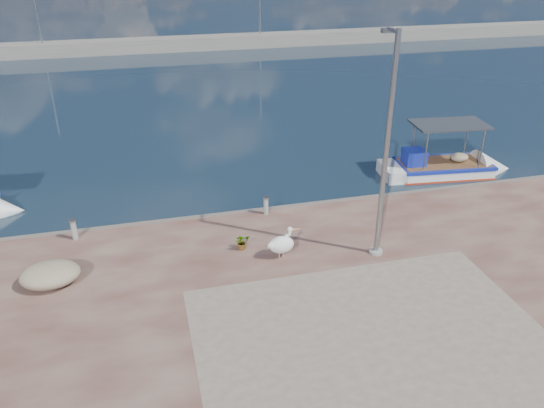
{
  "coord_description": "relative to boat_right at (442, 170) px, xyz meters",
  "views": [
    {
      "loc": [
        -4.09,
        -12.26,
        9.67
      ],
      "look_at": [
        0.0,
        3.8,
        1.3
      ],
      "focal_mm": 35.0,
      "sensor_mm": 36.0,
      "label": 1
    }
  ],
  "objects": [
    {
      "name": "ground",
      "position": [
        -8.86,
        -7.34,
        -0.22
      ],
      "size": [
        1400.0,
        1400.0,
        0.0
      ],
      "primitive_type": "plane",
      "color": "#162635",
      "rests_on": "ground"
    },
    {
      "name": "quay_patch",
      "position": [
        -7.86,
        -10.34,
        0.28
      ],
      "size": [
        9.0,
        7.0,
        0.01
      ],
      "primitive_type": "cube",
      "color": "gray",
      "rests_on": "quay"
    },
    {
      "name": "breakwater",
      "position": [
        -8.86,
        32.66,
        0.38
      ],
      "size": [
        120.0,
        2.2,
        7.5
      ],
      "color": "gray",
      "rests_on": "ground"
    },
    {
      "name": "boat_right",
      "position": [
        0.0,
        0.0,
        0.0
      ],
      "size": [
        5.99,
        2.5,
        2.8
      ],
      "rotation": [
        0.0,
        0.0,
        -0.1
      ],
      "color": "white",
      "rests_on": "ground"
    },
    {
      "name": "pelican",
      "position": [
        -9.1,
        -5.76,
        0.78
      ],
      "size": [
        1.1,
        0.61,
        1.06
      ],
      "rotation": [
        0.0,
        0.0,
        0.15
      ],
      "color": "tan",
      "rests_on": "quay"
    },
    {
      "name": "lamp_post",
      "position": [
        -6.07,
        -6.21,
        3.58
      ],
      "size": [
        0.44,
        0.96,
        7.0
      ],
      "color": "gray",
      "rests_on": "quay"
    },
    {
      "name": "bollard_near",
      "position": [
        -8.89,
        -2.74,
        0.66
      ],
      "size": [
        0.23,
        0.23,
        0.7
      ],
      "color": "gray",
      "rests_on": "quay"
    },
    {
      "name": "bollard_far",
      "position": [
        -15.59,
        -2.91,
        0.69
      ],
      "size": [
        0.25,
        0.25,
        0.75
      ],
      "color": "gray",
      "rests_on": "quay"
    },
    {
      "name": "potted_plant",
      "position": [
        -10.22,
        -4.93,
        0.54
      ],
      "size": [
        0.54,
        0.49,
        0.53
      ],
      "primitive_type": "imported",
      "rotation": [
        0.0,
        0.0,
        0.18
      ],
      "color": "#33722D",
      "rests_on": "quay"
    },
    {
      "name": "net_pile_b",
      "position": [
        -16.07,
        -5.48,
        0.62
      ],
      "size": [
        1.72,
        1.34,
        0.67
      ],
      "primitive_type": "ellipsoid",
      "color": "tan",
      "rests_on": "quay"
    }
  ]
}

